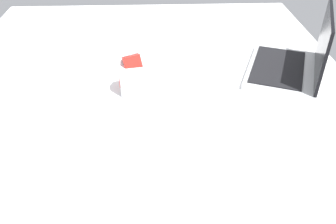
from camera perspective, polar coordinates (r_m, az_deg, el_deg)
bed_mattress at (r=117.22cm, az=-3.22°, el=-1.82°), size 180.00×140.00×18.00cm
laptop at (r=131.30cm, az=19.29°, el=7.40°), size 39.18×33.61×23.00cm
snack_cup at (r=112.64cm, az=-5.48°, el=5.57°), size 10.69×9.35×14.57cm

